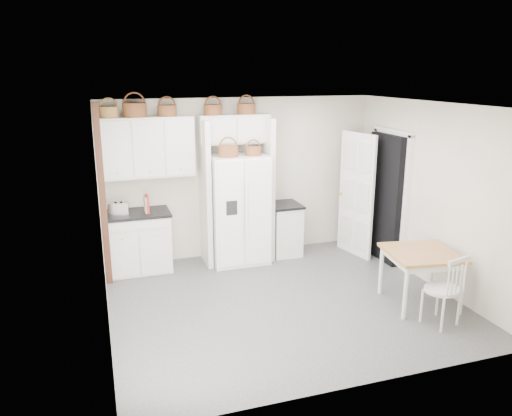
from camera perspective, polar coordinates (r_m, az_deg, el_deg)
name	(u,v)px	position (r m, az deg, el deg)	size (l,w,h in m)	color
floor	(282,301)	(6.87, 3.03, -10.54)	(4.50, 4.50, 0.00)	#3C3C3C
ceiling	(285,105)	(6.19, 3.37, 11.66)	(4.50, 4.50, 0.00)	white
wall_back	(240,178)	(8.25, -1.82, 3.48)	(4.50, 4.50, 0.00)	beige
wall_left	(101,224)	(6.00, -17.29, -1.78)	(4.00, 4.00, 0.00)	beige
wall_right	(432,195)	(7.50, 19.46, 1.39)	(4.00, 4.00, 0.00)	beige
refrigerator	(238,209)	(7.97, -2.08, -0.14)	(0.90, 0.72, 1.74)	white
base_cab_left	(138,243)	(7.90, -13.39, -3.90)	(0.97, 0.61, 0.90)	silver
base_cab_right	(284,230)	(8.41, 3.24, -2.52)	(0.47, 0.57, 0.83)	silver
dining_table	(420,278)	(6.99, 18.22, -7.57)	(0.88, 0.88, 0.73)	#AB682B
windsor_chair	(442,289)	(6.50, 20.48, -8.71)	(0.44, 0.40, 0.91)	silver
counter_left	(136,213)	(7.76, -13.60, -0.61)	(1.01, 0.65, 0.04)	black
counter_right	(285,205)	(8.29, 3.28, 0.35)	(0.51, 0.61, 0.04)	black
toaster	(119,209)	(7.61, -15.41, -0.10)	(0.29, 0.17, 0.20)	silver
cookbook_red	(147,204)	(7.65, -12.33, 0.45)	(0.04, 0.18, 0.27)	#A32725
cookbook_cream	(146,205)	(7.65, -12.48, 0.34)	(0.04, 0.16, 0.24)	beige
basket_upper_a	(109,112)	(7.61, -16.46, 10.46)	(0.28, 0.28, 0.16)	brown
basket_upper_b	(135,110)	(7.63, -13.69, 10.83)	(0.34, 0.34, 0.20)	brown
basket_upper_c	(167,111)	(7.68, -10.12, 10.90)	(0.28, 0.28, 0.16)	brown
basket_bridge_a	(213,110)	(7.81, -4.96, 11.13)	(0.28, 0.28, 0.16)	brown
basket_bridge_b	(246,109)	(7.95, -1.11, 11.28)	(0.29, 0.29, 0.16)	brown
basket_fridge_a	(228,151)	(7.63, -3.20, 6.47)	(0.31, 0.31, 0.16)	brown
basket_fridge_b	(253,151)	(7.74, -0.32, 6.52)	(0.25, 0.25, 0.13)	brown
upper_cabinet	(147,147)	(7.70, -12.35, 6.82)	(1.40, 0.34, 0.90)	silver
bridge_cabinet	(234,129)	(7.92, -2.57, 9.02)	(1.12, 0.34, 0.45)	silver
fridge_panel_left	(205,194)	(7.84, -5.83, 1.66)	(0.08, 0.60, 2.30)	silver
fridge_panel_right	(267,189)	(8.11, 1.23, 2.19)	(0.08, 0.60, 2.30)	silver
trim_post	(102,197)	(7.31, -17.14, 1.24)	(0.09, 0.09, 2.60)	#381B13
doorway_void	(386,198)	(8.30, 14.67, 1.11)	(0.18, 0.85, 2.05)	black
door_slab	(356,195)	(8.40, 11.38, 1.47)	(0.80, 0.04, 2.05)	white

